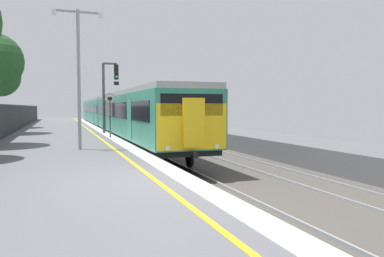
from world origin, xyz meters
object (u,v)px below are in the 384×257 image
speed_limit_sign (110,109)px  platform_lamp_mid (79,68)px  commuter_train_at_platform (114,112)px  signal_gantry (108,89)px

speed_limit_sign → platform_lamp_mid: platform_lamp_mid is taller
speed_limit_sign → platform_lamp_mid: 6.33m
commuter_train_at_platform → signal_gantry: signal_gantry is taller
signal_gantry → platform_lamp_mid: 10.11m
speed_limit_sign → platform_lamp_mid: (-1.95, -5.77, 1.72)m
signal_gantry → speed_limit_sign: 4.29m
speed_limit_sign → commuter_train_at_platform: bearing=81.1°
commuter_train_at_platform → signal_gantry: 8.10m
speed_limit_sign → platform_lamp_mid: size_ratio=0.45×
signal_gantry → platform_lamp_mid: (-2.33, -9.83, 0.39)m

